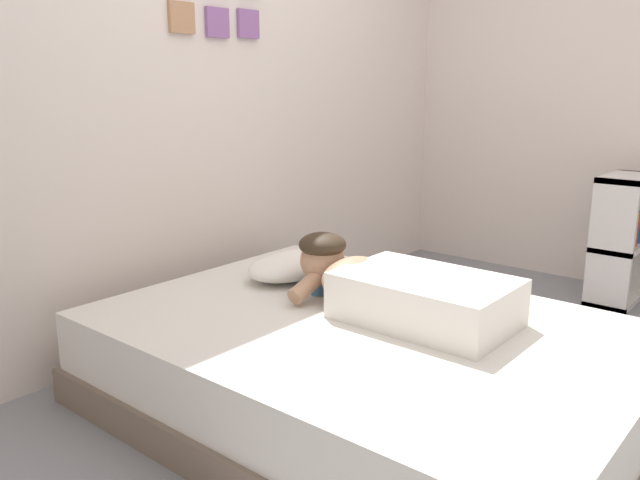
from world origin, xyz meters
name	(u,v)px	position (x,y,z in m)	size (l,w,h in m)	color
ground_plane	(456,399)	(0.00, 0.00, 0.00)	(12.04, 12.04, 0.00)	gray
back_wall	(211,85)	(0.00, 1.44, 1.25)	(4.02, 0.12, 2.50)	silver
side_wall_right	(597,85)	(2.06, 0.19, 1.25)	(0.10, 5.77, 2.50)	beige
bed	(364,368)	(-0.33, 0.22, 0.19)	(1.46, 2.04, 0.38)	#726051
pillow	(295,265)	(-0.07, 0.82, 0.44)	(0.52, 0.32, 0.11)	white
person_lying	(394,288)	(-0.19, 0.19, 0.49)	(0.43, 0.92, 0.27)	silver
coffee_cup	(319,285)	(-0.19, 0.57, 0.42)	(0.13, 0.09, 0.07)	teal
cell_phone	(385,308)	(-0.18, 0.24, 0.39)	(0.07, 0.14, 0.01)	black
bookshelf	(621,238)	(1.70, -0.14, 0.39)	(0.45, 0.24, 0.75)	silver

